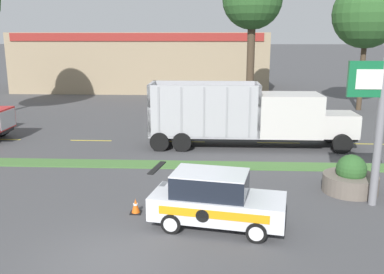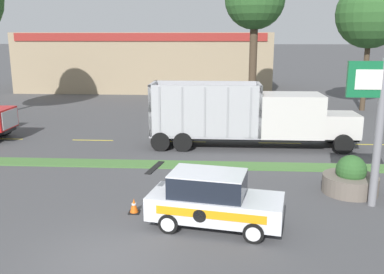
{
  "view_description": "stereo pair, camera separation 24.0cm",
  "coord_description": "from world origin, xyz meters",
  "px_view_note": "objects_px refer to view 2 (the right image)",
  "views": [
    {
      "loc": [
        2.76,
        -10.38,
        5.94
      ],
      "look_at": [
        1.84,
        7.84,
        1.6
      ],
      "focal_mm": 40.0,
      "sensor_mm": 36.0,
      "label": 1
    },
    {
      "loc": [
        3.0,
        -10.37,
        5.94
      ],
      "look_at": [
        1.84,
        7.84,
        1.6
      ],
      "focal_mm": 40.0,
      "sensor_mm": 36.0,
      "label": 2
    }
  ],
  "objects_px": {
    "dump_truck_lead": "(269,118)",
    "store_sign_post": "(382,105)",
    "traffic_cone": "(134,206)",
    "rally_car": "(213,200)",
    "stone_planter": "(350,179)"
  },
  "relations": [
    {
      "from": "dump_truck_lead",
      "to": "rally_car",
      "type": "relative_size",
      "value": 2.49
    },
    {
      "from": "store_sign_post",
      "to": "traffic_cone",
      "type": "distance_m",
      "value": 9.13
    },
    {
      "from": "rally_car",
      "to": "traffic_cone",
      "type": "bearing_deg",
      "value": 162.04
    },
    {
      "from": "store_sign_post",
      "to": "traffic_cone",
      "type": "xyz_separation_m",
      "value": [
        -8.39,
        -1.2,
        -3.41
      ]
    },
    {
      "from": "rally_car",
      "to": "stone_planter",
      "type": "distance_m",
      "value": 6.24
    },
    {
      "from": "traffic_cone",
      "to": "store_sign_post",
      "type": "bearing_deg",
      "value": 8.13
    },
    {
      "from": "rally_car",
      "to": "store_sign_post",
      "type": "distance_m",
      "value": 6.64
    },
    {
      "from": "store_sign_post",
      "to": "stone_planter",
      "type": "bearing_deg",
      "value": 108.14
    },
    {
      "from": "rally_car",
      "to": "store_sign_post",
      "type": "relative_size",
      "value": 0.85
    },
    {
      "from": "rally_car",
      "to": "traffic_cone",
      "type": "relative_size",
      "value": 8.62
    },
    {
      "from": "dump_truck_lead",
      "to": "traffic_cone",
      "type": "distance_m",
      "value": 10.92
    },
    {
      "from": "dump_truck_lead",
      "to": "traffic_cone",
      "type": "bearing_deg",
      "value": -121.02
    },
    {
      "from": "dump_truck_lead",
      "to": "stone_planter",
      "type": "distance_m",
      "value": 7.3
    },
    {
      "from": "store_sign_post",
      "to": "dump_truck_lead",
      "type": "bearing_deg",
      "value": 109.11
    },
    {
      "from": "dump_truck_lead",
      "to": "store_sign_post",
      "type": "height_order",
      "value": "store_sign_post"
    }
  ]
}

